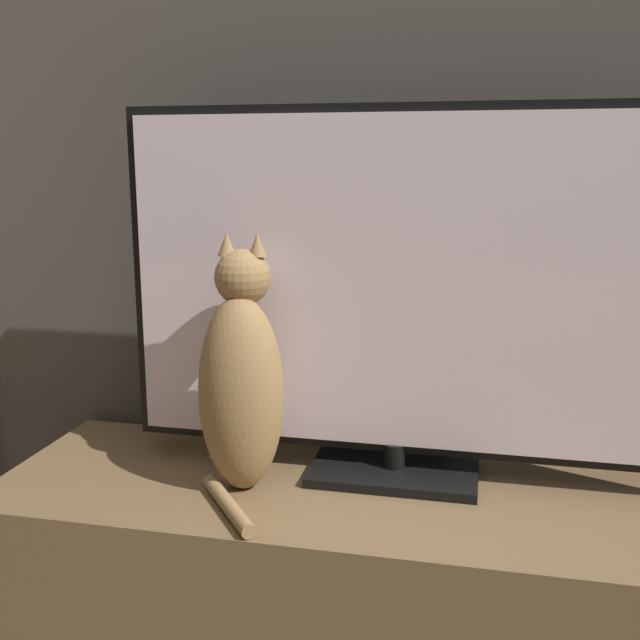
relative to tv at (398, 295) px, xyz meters
The scene contains 4 objects.
wall_back 0.44m from the tv, 111.79° to the left, with size 4.80×0.05×2.60m.
tv_stand 0.67m from the tv, 135.87° to the right, with size 1.43×0.51×0.54m.
tv is the anchor object (origin of this frame).
cat 0.35m from the tv, 157.41° to the right, with size 0.18×0.30×0.51m.
Camera 1 is at (0.25, -0.46, 1.19)m, focal length 42.00 mm.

